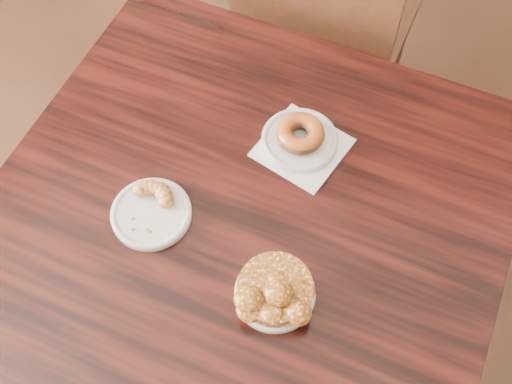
# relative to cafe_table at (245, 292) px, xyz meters

# --- Properties ---
(room_walls) EXTENTS (5.02, 5.02, 2.80)m
(room_walls) POSITION_rel_cafe_table_xyz_m (0.22, -0.27, 1.02)
(room_walls) COLOR tan
(room_walls) RESTS_ON floor
(cafe_table) EXTENTS (1.19, 1.19, 0.75)m
(cafe_table) POSITION_rel_cafe_table_xyz_m (0.00, 0.00, 0.00)
(cafe_table) COLOR black
(cafe_table) RESTS_ON floor
(chair_far) EXTENTS (0.59, 0.59, 0.90)m
(chair_far) POSITION_rel_cafe_table_xyz_m (0.14, 0.82, 0.08)
(chair_far) COLOR black
(chair_far) RESTS_ON floor
(napkin) EXTENTS (0.21, 0.21, 0.00)m
(napkin) POSITION_rel_cafe_table_xyz_m (0.10, 0.17, 0.38)
(napkin) COLOR white
(napkin) RESTS_ON cafe_table
(plate_donut) EXTENTS (0.15, 0.15, 0.01)m
(plate_donut) POSITION_rel_cafe_table_xyz_m (0.09, 0.18, 0.38)
(plate_donut) COLOR silver
(plate_donut) RESTS_ON napkin
(plate_cruller) EXTENTS (0.15, 0.15, 0.01)m
(plate_cruller) POSITION_rel_cafe_table_xyz_m (-0.17, -0.02, 0.38)
(plate_cruller) COLOR white
(plate_cruller) RESTS_ON cafe_table
(plate_fritter) EXTENTS (0.14, 0.14, 0.01)m
(plate_fritter) POSITION_rel_cafe_table_xyz_m (0.08, -0.14, 0.38)
(plate_fritter) COLOR silver
(plate_fritter) RESTS_ON cafe_table
(glazed_donut) EXTENTS (0.10, 0.10, 0.03)m
(glazed_donut) POSITION_rel_cafe_table_xyz_m (0.09, 0.18, 0.41)
(glazed_donut) COLOR #8E4014
(glazed_donut) RESTS_ON plate_donut
(apple_fritter) EXTENTS (0.18, 0.18, 0.04)m
(apple_fritter) POSITION_rel_cafe_table_xyz_m (0.08, -0.14, 0.41)
(apple_fritter) COLOR #442307
(apple_fritter) RESTS_ON plate_fritter
(cruller_fragment) EXTENTS (0.10, 0.10, 0.03)m
(cruller_fragment) POSITION_rel_cafe_table_xyz_m (-0.17, -0.02, 0.40)
(cruller_fragment) COLOR #5B3812
(cruller_fragment) RESTS_ON plate_cruller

